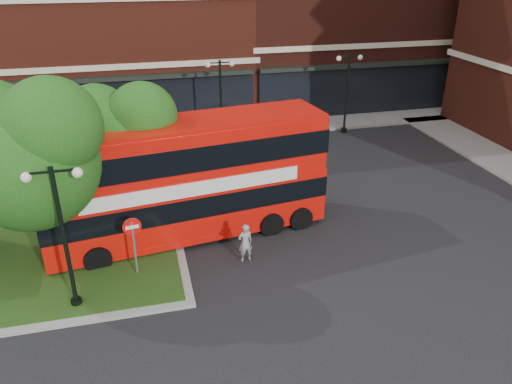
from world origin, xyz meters
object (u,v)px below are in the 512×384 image
object	(u,v)px
car_silver	(108,141)
car_white	(233,124)
woman	(245,243)
bus	(186,172)

from	to	relation	value
car_silver	car_white	xyz separation A→B (m)	(7.67, 1.50, -0.03)
woman	car_silver	size ratio (longest dim) A/B	0.38
car_silver	car_white	distance (m)	7.82
woman	car_white	bearing A→B (deg)	-106.52
bus	car_silver	world-z (taller)	bus
woman	car_silver	world-z (taller)	woman
bus	car_white	distance (m)	12.92
bus	woman	distance (m)	3.65
car_silver	car_white	world-z (taller)	car_silver
woman	car_silver	distance (m)	13.96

